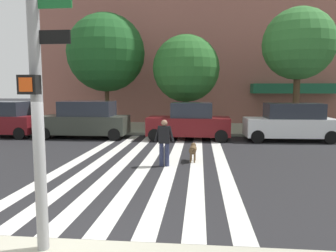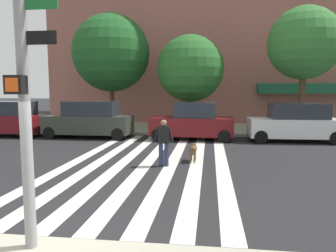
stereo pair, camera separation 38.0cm
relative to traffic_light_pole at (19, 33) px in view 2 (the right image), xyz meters
name	(u,v)px [view 2 (the right image)]	position (x,y,z in m)	size (l,w,h in m)	color
ground_plane	(138,160)	(0.12, 7.18, -3.52)	(160.00, 160.00, 0.00)	#232326
sidewalk_far	(169,128)	(0.12, 16.94, -3.45)	(80.00, 6.00, 0.15)	#A6AD99
crosswalk_stripes	(149,161)	(0.58, 7.18, -3.52)	(5.85, 12.92, 0.01)	silver
traffic_light_pole	(19,33)	(0.00, 0.00, 0.00)	(0.74, 0.46, 5.80)	gray
parked_car_near_curb	(8,119)	(-8.76, 12.57, -2.54)	(4.38, 2.04, 2.00)	maroon
parked_car_behind_first	(90,120)	(-3.83, 12.57, -2.53)	(4.81, 1.91, 2.04)	#343931
parked_car_third_in_line	(193,122)	(1.92, 12.57, -2.59)	(4.41, 2.00, 1.98)	#5F1215
parked_car_fourth_in_line	(295,123)	(7.18, 12.57, -2.56)	(4.58, 1.98, 1.97)	white
street_tree_nearest	(111,53)	(-3.58, 16.02, 1.51)	(5.01, 5.01, 7.39)	#4C3823
street_tree_middle	(190,69)	(1.61, 15.31, 0.42)	(4.09, 4.09, 5.85)	#4C3823
street_tree_further	(304,44)	(8.05, 14.77, 1.73)	(4.08, 4.08, 7.17)	#4C3823
pedestrian_dog_walker	(164,140)	(1.24, 6.39, -2.59)	(0.71, 0.25, 1.64)	#282D4C
dog_on_leash	(193,150)	(2.23, 7.27, -3.08)	(0.28, 0.96, 0.65)	brown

